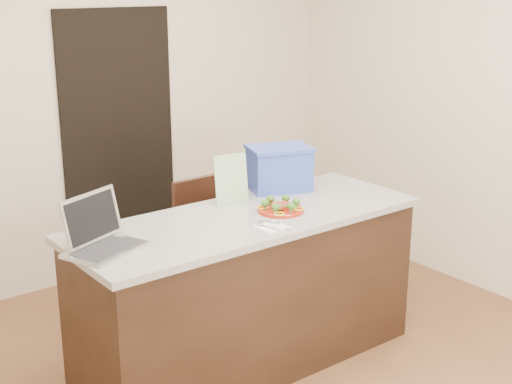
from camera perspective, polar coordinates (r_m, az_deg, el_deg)
ground at (r=4.21m, az=1.49°, el=-14.71°), size 4.00×4.00×0.00m
room_shell at (r=3.64m, az=1.68°, el=7.59°), size 4.00×4.00×4.00m
doorway at (r=5.45m, az=-10.87°, el=3.75°), size 0.90×0.02×2.00m
island at (r=4.17m, az=-0.65°, el=-7.86°), size 2.06×0.76×0.92m
plate at (r=4.07m, az=1.98°, el=-1.42°), size 0.27×0.27×0.02m
meatballs at (r=4.06m, az=1.93°, el=-1.08°), size 0.11×0.11×0.04m
broccoli at (r=4.06m, az=1.99°, el=-0.85°), size 0.21×0.23×0.04m
pepper_rings at (r=4.07m, az=1.98°, el=-1.29°), size 0.21×0.21×0.01m
napkin at (r=3.81m, az=1.24°, el=-2.82°), size 0.15×0.15×0.01m
fork at (r=3.80m, az=0.93°, el=-2.77°), size 0.04×0.15×0.00m
knife at (r=3.81m, az=1.77°, el=-2.71°), size 0.08×0.21×0.01m
yogurt_bottle at (r=4.04m, az=2.34°, el=-1.32°), size 0.03×0.03×0.07m
laptop at (r=3.59m, az=-12.46°, el=-3.31°), size 0.44×0.42×0.26m
leaflet at (r=4.19m, az=-2.00°, el=1.05°), size 0.21×0.08×0.29m
blue_box at (r=4.46m, az=1.87°, el=1.93°), size 0.45×0.39×0.28m
chair at (r=4.77m, az=-3.80°, el=-3.77°), size 0.43×0.43×0.93m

